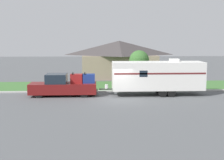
# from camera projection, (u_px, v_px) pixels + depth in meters

# --- Properties ---
(ground_plane) EXTENTS (120.00, 120.00, 0.00)m
(ground_plane) POSITION_uv_depth(u_px,v_px,m) (118.00, 100.00, 26.22)
(ground_plane) COLOR #515456
(curb_strip) EXTENTS (80.00, 0.30, 0.14)m
(curb_strip) POSITION_uv_depth(u_px,v_px,m) (116.00, 91.00, 29.92)
(curb_strip) COLOR #ADADA8
(curb_strip) RESTS_ON ground_plane
(lawn_strip) EXTENTS (80.00, 7.00, 0.03)m
(lawn_strip) POSITION_uv_depth(u_px,v_px,m) (113.00, 86.00, 33.54)
(lawn_strip) COLOR #3D6B33
(lawn_strip) RESTS_ON ground_plane
(house_across_street) EXTENTS (10.14, 6.75, 4.77)m
(house_across_street) POSITION_uv_depth(u_px,v_px,m) (119.00, 58.00, 40.68)
(house_across_street) COLOR gray
(house_across_street) RESTS_ON ground_plane
(pickup_truck) EXTENTS (6.04, 1.99, 2.07)m
(pickup_truck) POSITION_uv_depth(u_px,v_px,m) (64.00, 86.00, 27.82)
(pickup_truck) COLOR black
(pickup_truck) RESTS_ON ground_plane
(travel_trailer) EXTENTS (9.40, 2.32, 3.30)m
(travel_trailer) POSITION_uv_depth(u_px,v_px,m) (158.00, 76.00, 28.14)
(travel_trailer) COLOR black
(travel_trailer) RESTS_ON ground_plane
(mailbox) EXTENTS (0.48, 0.20, 1.36)m
(mailbox) POSITION_uv_depth(u_px,v_px,m) (64.00, 80.00, 30.49)
(mailbox) COLOR brown
(mailbox) RESTS_ON ground_plane
(tree_in_yard) EXTENTS (2.02, 2.02, 3.91)m
(tree_in_yard) POSITION_uv_depth(u_px,v_px,m) (139.00, 61.00, 31.47)
(tree_in_yard) COLOR brown
(tree_in_yard) RESTS_ON ground_plane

